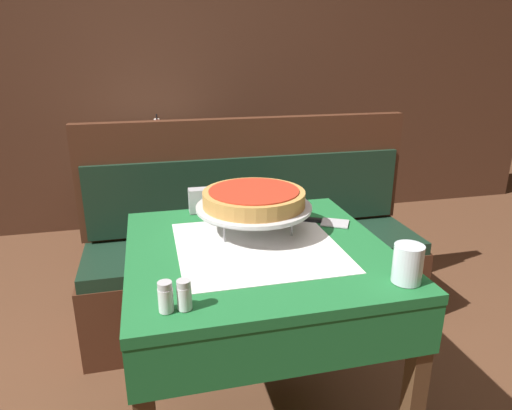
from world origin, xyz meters
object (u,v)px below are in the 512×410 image
object	(u,v)px
pepper_shaker	(184,295)
condiment_caddy	(158,135)
pizza_pan_stand	(254,208)
pizza_server	(314,220)
dining_table_rear	(158,160)
dining_table_front	(257,277)
deep_dish_pizza	(254,198)
booth_bench	(255,264)
salt_shaker	(166,297)
water_glass_near	(408,264)
napkin_holder	(202,200)

from	to	relation	value
pepper_shaker	condiment_caddy	distance (m)	2.10
pizza_pan_stand	condiment_caddy	xyz separation A→B (m)	(-0.26, 1.67, -0.04)
pizza_server	pepper_shaker	xyz separation A→B (m)	(-0.50, -0.47, 0.03)
dining_table_rear	condiment_caddy	bearing A→B (deg)	83.80
dining_table_rear	dining_table_front	bearing A→B (deg)	-81.66
dining_table_front	pizza_server	distance (m)	0.31
deep_dish_pizza	pepper_shaker	world-z (taller)	deep_dish_pizza
dining_table_rear	booth_bench	bearing A→B (deg)	-66.41
dining_table_rear	booth_bench	world-z (taller)	booth_bench
salt_shaker	dining_table_front	bearing A→B (deg)	46.47
water_glass_near	dining_table_rear	bearing A→B (deg)	105.97
pizza_pan_stand	pizza_server	xyz separation A→B (m)	(0.23, 0.04, -0.08)
booth_bench	pizza_server	bearing A→B (deg)	-82.70
pizza_pan_stand	pizza_server	bearing A→B (deg)	9.76
salt_shaker	pizza_server	bearing A→B (deg)	40.93
pepper_shaker	napkin_holder	distance (m)	0.68
deep_dish_pizza	pepper_shaker	xyz separation A→B (m)	(-0.27, -0.43, -0.08)
dining_table_rear	pizza_pan_stand	size ratio (longest dim) A/B	1.94
dining_table_rear	condiment_caddy	world-z (taller)	condiment_caddy
condiment_caddy	pepper_shaker	bearing A→B (deg)	-90.37
water_glass_near	napkin_holder	world-z (taller)	water_glass_near
booth_bench	pizza_pan_stand	xyz separation A→B (m)	(-0.15, -0.62, 0.52)
pepper_shaker	dining_table_rear	bearing A→B (deg)	89.90
water_glass_near	condiment_caddy	world-z (taller)	condiment_caddy
pizza_server	dining_table_rear	bearing A→B (deg)	107.76
booth_bench	water_glass_near	distance (m)	1.17
booth_bench	pizza_server	world-z (taller)	booth_bench
deep_dish_pizza	condiment_caddy	xyz separation A→B (m)	(-0.26, 1.67, -0.08)
pizza_pan_stand	pizza_server	world-z (taller)	pizza_pan_stand
deep_dish_pizza	pizza_server	bearing A→B (deg)	9.76
booth_bench	condiment_caddy	world-z (taller)	booth_bench
salt_shaker	condiment_caddy	size ratio (longest dim) A/B	0.42
salt_shaker	dining_table_rear	bearing A→B (deg)	88.67
dining_table_front	napkin_holder	distance (m)	0.41
deep_dish_pizza	water_glass_near	bearing A→B (deg)	-54.32
salt_shaker	deep_dish_pizza	bearing A→B (deg)	53.97
pizza_server	salt_shaker	bearing A→B (deg)	-139.07
pizza_pan_stand	pepper_shaker	world-z (taller)	pizza_pan_stand
booth_bench	salt_shaker	size ratio (longest dim) A/B	21.80
salt_shaker	pepper_shaker	xyz separation A→B (m)	(0.04, -0.00, -0.00)
dining_table_front	salt_shaker	world-z (taller)	salt_shaker
pizza_server	water_glass_near	size ratio (longest dim) A/B	2.43
booth_bench	deep_dish_pizza	distance (m)	0.85
booth_bench	water_glass_near	size ratio (longest dim) A/B	15.87
dining_table_front	booth_bench	size ratio (longest dim) A/B	0.48
deep_dish_pizza	napkin_holder	size ratio (longest dim) A/B	3.36
dining_table_front	pepper_shaker	world-z (taller)	pepper_shaker
water_glass_near	deep_dish_pizza	bearing A→B (deg)	125.68
dining_table_rear	deep_dish_pizza	distance (m)	1.62
deep_dish_pizza	salt_shaker	world-z (taller)	deep_dish_pizza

